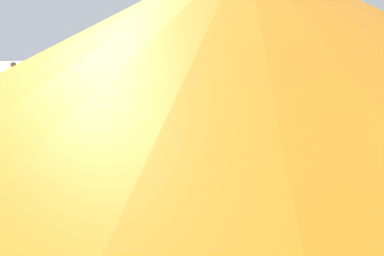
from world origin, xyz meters
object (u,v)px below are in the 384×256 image
at_px(lounger_farthest_inland, 135,117).
at_px(beach_ball, 306,155).
at_px(lounger_third_inland, 199,143).
at_px(cooler_box, 376,160).
at_px(lounger_second_shoreside, 183,165).
at_px(umbrella_third, 143,34).
at_px(umbrella_farthest, 110,37).
at_px(lounger_second_inland, 235,227).
at_px(lounger_third_shoreside, 172,121).
at_px(person_walking_mid, 90,75).
at_px(person_walking_far, 15,78).
at_px(umbrella_nearest, 243,34).
at_px(lounger_farthest_shoreside, 136,103).
at_px(umbrella_second, 133,47).

height_order(lounger_farthest_inland, beach_ball, lounger_farthest_inland).
bearing_deg(lounger_third_inland, cooler_box, 161.02).
distance_m(lounger_second_shoreside, umbrella_third, 3.13).
bearing_deg(lounger_third_inland, umbrella_farthest, -60.58).
height_order(lounger_second_inland, lounger_third_shoreside, lounger_third_shoreside).
height_order(lounger_second_inland, umbrella_third, umbrella_third).
bearing_deg(lounger_second_shoreside, umbrella_farthest, -72.47).
height_order(person_walking_mid, person_walking_far, person_walking_mid).
distance_m(umbrella_third, person_walking_mid, 7.47).
xyz_separation_m(umbrella_nearest, beach_ball, (3.67, 4.29, -2.36)).
bearing_deg(umbrella_nearest, lounger_second_shoreside, 76.76).
height_order(lounger_third_inland, cooler_box, lounger_third_inland).
bearing_deg(lounger_second_inland, lounger_farthest_shoreside, -83.63).
bearing_deg(umbrella_second, lounger_third_inland, 53.42).
relative_size(umbrella_nearest, lounger_third_inland, 1.82).
height_order(lounger_second_shoreside, person_walking_far, person_walking_far).
bearing_deg(lounger_farthest_shoreside, lounger_second_shoreside, 92.95).
relative_size(lounger_farthest_shoreside, person_walking_far, 0.98).
height_order(lounger_second_inland, cooler_box, lounger_second_inland).
relative_size(lounger_third_shoreside, lounger_third_inland, 0.98).
distance_m(umbrella_farthest, lounger_farthest_inland, 2.58).
bearing_deg(lounger_second_shoreside, cooler_box, -177.02).
bearing_deg(umbrella_farthest, lounger_farthest_inland, -71.32).
bearing_deg(lounger_farthest_inland, umbrella_second, 71.76).
height_order(lounger_second_inland, beach_ball, lounger_second_inland).
distance_m(lounger_second_inland, cooler_box, 4.14).
distance_m(lounger_second_inland, lounger_farthest_inland, 6.03).
xyz_separation_m(lounger_third_inland, cooler_box, (3.12, -1.73, -0.15)).
relative_size(umbrella_nearest, person_walking_mid, 1.80).
relative_size(umbrella_second, lounger_second_shoreside, 1.83).
height_order(umbrella_nearest, person_walking_mid, umbrella_nearest).
bearing_deg(umbrella_nearest, lounger_farthest_shoreside, 83.79).
bearing_deg(lounger_farthest_inland, lounger_second_inland, 82.36).
bearing_deg(lounger_farthest_inland, person_walking_mid, -90.13).
distance_m(person_walking_far, beach_ball, 11.42).
xyz_separation_m(lounger_farthest_shoreside, cooler_box, (3.71, -6.70, -0.13)).
distance_m(lounger_farthest_inland, person_walking_far, 6.62).
xyz_separation_m(lounger_second_shoreside, lounger_second_inland, (0.04, -2.08, -0.03)).
xyz_separation_m(lounger_farthest_inland, person_walking_mid, (-0.97, 5.45, 0.64)).
bearing_deg(umbrella_nearest, person_walking_far, 102.69).
bearing_deg(person_walking_far, beach_ball, -42.43).
bearing_deg(umbrella_second, lounger_second_inland, -47.39).
bearing_deg(umbrella_farthest, cooler_box, -51.65).
bearing_deg(person_walking_far, person_walking_mid, 12.49).
distance_m(lounger_farthest_shoreside, cooler_box, 7.66).
bearing_deg(person_walking_far, cooler_box, -39.79).
relative_size(cooler_box, beach_ball, 1.38).
height_order(umbrella_second, lounger_second_shoreside, umbrella_second).
relative_size(lounger_second_shoreside, lounger_second_inland, 1.09).
xyz_separation_m(lounger_third_inland, person_walking_far, (-4.76, 8.11, 0.65)).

